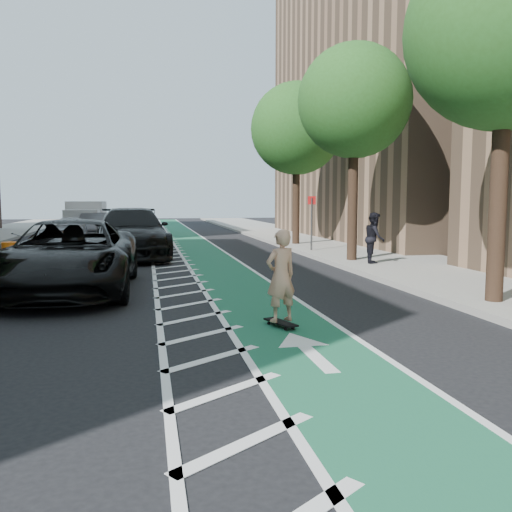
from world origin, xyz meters
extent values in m
plane|color=black|center=(0.00, 0.00, 0.00)|extent=(120.00, 120.00, 0.00)
cube|color=#19573D|center=(3.00, 10.00, 0.01)|extent=(2.00, 90.00, 0.01)
cube|color=silver|center=(1.50, 10.00, 0.01)|extent=(1.40, 90.00, 0.01)
cube|color=gray|center=(9.50, 10.00, 0.07)|extent=(5.00, 90.00, 0.15)
cube|color=gray|center=(7.05, 10.00, 0.08)|extent=(0.12, 90.00, 0.16)
cube|color=#84664C|center=(17.50, 20.00, 9.50)|extent=(14.00, 22.00, 19.00)
cylinder|color=#382619|center=(7.90, 0.00, 2.20)|extent=(0.36, 0.36, 4.40)
sphere|color=#24521B|center=(7.90, 0.00, 5.80)|extent=(4.20, 4.20, 4.20)
cylinder|color=#382619|center=(7.90, 8.00, 2.20)|extent=(0.36, 0.36, 4.40)
sphere|color=#24521B|center=(7.90, 8.00, 5.80)|extent=(4.20, 4.20, 4.20)
cylinder|color=#382619|center=(7.90, 16.00, 2.20)|extent=(0.36, 0.36, 4.40)
sphere|color=#24521B|center=(7.90, 16.00, 5.80)|extent=(4.20, 4.20, 4.20)
cylinder|color=#4C4C4C|center=(7.60, 12.00, 1.20)|extent=(0.08, 0.08, 2.40)
cube|color=red|center=(7.60, 12.00, 2.30)|extent=(0.35, 0.02, 0.35)
cube|color=black|center=(2.96, -1.07, 0.09)|extent=(0.50, 0.84, 0.03)
cylinder|color=black|center=(2.79, -0.85, 0.03)|extent=(0.05, 0.07, 0.06)
cylinder|color=black|center=(2.94, -0.79, 0.03)|extent=(0.05, 0.07, 0.06)
cylinder|color=black|center=(2.97, -1.35, 0.03)|extent=(0.05, 0.07, 0.06)
cylinder|color=black|center=(3.13, -1.30, 0.03)|extent=(0.05, 0.07, 0.06)
imported|color=tan|center=(2.96, -1.07, 0.95)|extent=(0.71, 0.59, 1.68)
imported|color=black|center=(-1.28, 3.59, 0.91)|extent=(3.19, 6.64, 1.82)
imported|color=black|center=(0.00, 11.89, 1.00)|extent=(3.21, 7.03, 1.99)
imported|color=gray|center=(-3.66, 21.77, 0.71)|extent=(1.79, 4.23, 1.43)
imported|color=#5E5D63|center=(-2.80, 26.63, 0.74)|extent=(2.11, 4.67, 1.49)
imported|color=black|center=(8.27, 6.92, 1.02)|extent=(0.90, 1.02, 1.74)
cube|color=silver|center=(-3.60, 30.30, 1.11)|extent=(2.52, 3.61, 2.22)
cube|color=silver|center=(-3.66, 27.63, 0.83)|extent=(2.26, 1.82, 1.67)
cylinder|color=black|center=(-4.67, 27.21, 0.39)|extent=(0.29, 0.78, 0.78)
cylinder|color=black|center=(-2.67, 27.17, 0.39)|extent=(0.29, 0.78, 0.78)
cylinder|color=black|center=(-4.59, 31.21, 0.39)|extent=(0.29, 0.78, 0.78)
cylinder|color=black|center=(-2.58, 31.17, 0.39)|extent=(0.29, 0.78, 0.78)
cylinder|color=orange|center=(-3.80, 8.47, 0.47)|extent=(0.54, 0.54, 0.94)
cylinder|color=silver|center=(-3.80, 8.47, 0.31)|extent=(0.55, 0.55, 0.13)
cylinder|color=silver|center=(-3.80, 8.47, 0.61)|extent=(0.55, 0.55, 0.13)
cylinder|color=black|center=(-3.80, 8.47, 0.02)|extent=(0.69, 0.69, 0.04)
cylinder|color=#FF650D|center=(-3.60, 14.00, 0.43)|extent=(0.50, 0.50, 0.86)
cylinder|color=silver|center=(-3.60, 14.00, 0.29)|extent=(0.51, 0.51, 0.11)
cylinder|color=silver|center=(-3.60, 14.00, 0.56)|extent=(0.51, 0.51, 0.11)
cylinder|color=black|center=(-3.60, 14.00, 0.02)|extent=(0.63, 0.63, 0.04)
cylinder|color=orange|center=(-3.07, 16.51, 0.41)|extent=(0.47, 0.47, 0.81)
cylinder|color=silver|center=(-3.07, 16.51, 0.27)|extent=(0.48, 0.48, 0.11)
cylinder|color=silver|center=(-3.07, 16.51, 0.53)|extent=(0.48, 0.48, 0.11)
cylinder|color=black|center=(-3.07, 16.51, 0.02)|extent=(0.60, 0.60, 0.04)
camera|label=1|loc=(0.60, -10.46, 2.31)|focal=38.00mm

